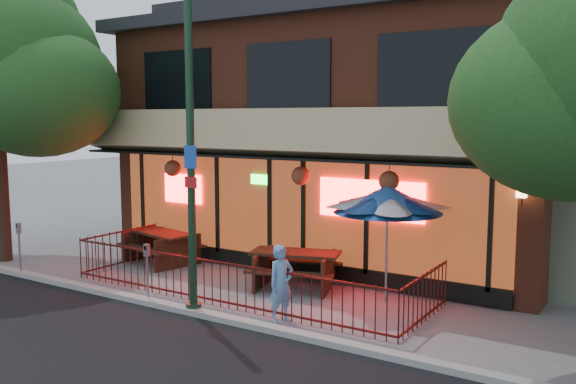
# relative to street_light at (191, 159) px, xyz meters

# --- Properties ---
(ground) EXTENTS (80.00, 80.00, 0.00)m
(ground) POSITION_rel_street_light_xyz_m (-0.00, 0.40, -3.15)
(ground) COLOR gray
(ground) RESTS_ON ground
(curb) EXTENTS (80.00, 0.25, 0.12)m
(curb) POSITION_rel_street_light_xyz_m (-0.00, -0.10, -3.09)
(curb) COLOR #999993
(curb) RESTS_ON ground
(restaurant_building) EXTENTS (12.96, 9.49, 8.05)m
(restaurant_building) POSITION_rel_street_light_xyz_m (-0.00, 7.51, 0.98)
(restaurant_building) COLOR brown
(restaurant_building) RESTS_ON ground
(patio_fence) EXTENTS (8.44, 2.62, 1.00)m
(patio_fence) POSITION_rel_street_light_xyz_m (-0.00, 0.91, -2.52)
(patio_fence) COLOR #45100E
(patio_fence) RESTS_ON ground
(street_light) EXTENTS (0.43, 0.32, 7.00)m
(street_light) POSITION_rel_street_light_xyz_m (0.00, 0.00, 0.00)
(street_light) COLOR #16331F
(street_light) RESTS_ON ground
(picnic_table_left) EXTENTS (2.32, 1.95, 0.87)m
(picnic_table_left) POSITION_rel_street_light_xyz_m (-3.60, 2.80, -2.58)
(picnic_table_left) COLOR #331F12
(picnic_table_left) RESTS_ON ground
(picnic_table_right) EXTENTS (2.41, 2.10, 0.87)m
(picnic_table_right) POSITION_rel_street_light_xyz_m (0.80, 2.67, -2.58)
(picnic_table_right) COLOR #382113
(picnic_table_right) RESTS_ON ground
(patio_umbrella) EXTENTS (2.30, 2.30, 2.63)m
(patio_umbrella) POSITION_rel_street_light_xyz_m (3.02, 2.80, -0.90)
(patio_umbrella) COLOR gray
(patio_umbrella) RESTS_ON ground
(pedestrian) EXTENTS (0.53, 0.65, 1.52)m
(pedestrian) POSITION_rel_street_light_xyz_m (1.81, 0.50, -2.39)
(pedestrian) COLOR #6593CA
(pedestrian) RESTS_ON ground
(parking_meter_near) EXTENTS (0.12, 0.10, 1.28)m
(parking_meter_near) POSITION_rel_street_light_xyz_m (-1.29, 0.00, -2.28)
(parking_meter_near) COLOR gray
(parking_meter_near) RESTS_ON ground
(parking_meter_far) EXTENTS (0.14, 0.13, 1.36)m
(parking_meter_far) POSITION_rel_street_light_xyz_m (-5.66, -0.08, -2.23)
(parking_meter_far) COLOR gray
(parking_meter_far) RESTS_ON ground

